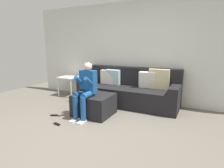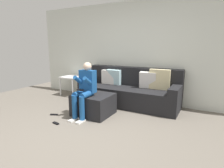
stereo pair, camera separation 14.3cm
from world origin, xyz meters
name	(u,v)px [view 2 (the right image)]	position (x,y,z in m)	size (l,w,h in m)	color
ground_plane	(80,135)	(0.00, 0.00, 0.00)	(7.96, 7.96, 0.00)	#6B6359
wall_back	(134,53)	(0.00, 2.34, 1.28)	(6.12, 0.10, 2.56)	silver
couch_sectional	(129,91)	(0.05, 1.93, 0.35)	(2.47, 0.86, 0.92)	black
ottoman	(94,104)	(-0.34, 0.91, 0.22)	(0.77, 0.69, 0.44)	black
person_seated	(85,88)	(-0.42, 0.72, 0.62)	(0.33, 0.59, 1.13)	#194C8C
side_table	(72,79)	(-1.84, 2.00, 0.48)	(0.53, 0.62, 0.56)	white
remote_near_ottoman	(56,123)	(-0.69, 0.15, 0.01)	(0.15, 0.05, 0.02)	black
remote_by_storage_bin	(54,115)	(-1.06, 0.46, 0.01)	(0.16, 0.05, 0.02)	black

